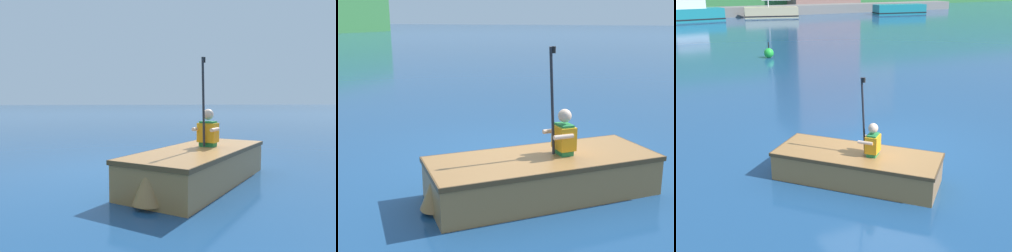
{
  "view_description": "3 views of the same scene",
  "coord_description": "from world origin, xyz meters",
  "views": [
    {
      "loc": [
        -5.75,
        1.04,
        1.21
      ],
      "look_at": [
        -1.28,
        -0.35,
        0.87
      ],
      "focal_mm": 35.0,
      "sensor_mm": 36.0,
      "label": 1
    },
    {
      "loc": [
        -6.13,
        -2.21,
        2.19
      ],
      "look_at": [
        -1.28,
        -0.35,
        0.87
      ],
      "focal_mm": 45.0,
      "sensor_mm": 36.0,
      "label": 2
    },
    {
      "loc": [
        -4.61,
        -6.8,
        3.4
      ],
      "look_at": [
        -1.28,
        -0.35,
        0.87
      ],
      "focal_mm": 45.0,
      "sensor_mm": 36.0,
      "label": 3
    }
  ],
  "objects": [
    {
      "name": "ground_plane",
      "position": [
        0.0,
        0.0,
        0.0
      ],
      "size": [
        300.0,
        300.0,
        0.0
      ],
      "primitive_type": "plane",
      "color": "navy"
    },
    {
      "name": "rowboat_foreground",
      "position": [
        -1.32,
        -0.81,
        0.29
      ],
      "size": [
        2.76,
        2.89,
        0.52
      ],
      "color": "#A3703D",
      "rests_on": "ground"
    },
    {
      "name": "person_paddler",
      "position": [
        -1.1,
        -1.05,
        0.79
      ],
      "size": [
        0.46,
        0.46,
        1.36
      ],
      "color": "#267F3F",
      "rests_on": "rowboat_foreground"
    }
  ]
}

